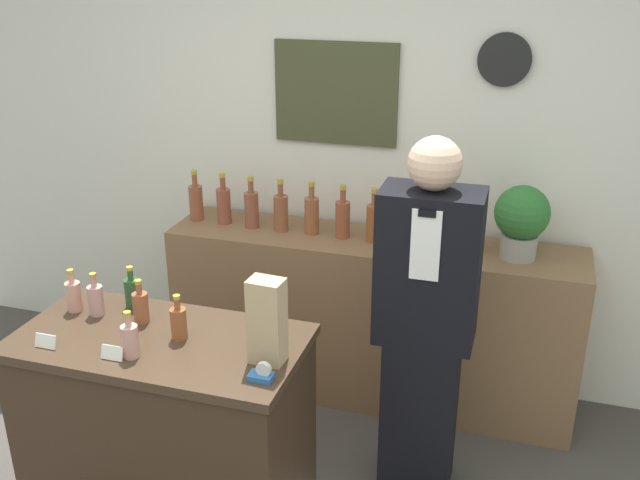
% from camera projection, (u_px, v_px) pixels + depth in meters
% --- Properties ---
extents(back_wall, '(5.20, 0.09, 2.70)m').
position_uv_depth(back_wall, '(358.00, 147.00, 3.89)').
color(back_wall, silver).
rests_on(back_wall, ground_plane).
extents(back_shelf, '(2.20, 0.46, 0.94)m').
position_uv_depth(back_shelf, '(370.00, 319.00, 3.92)').
color(back_shelf, brown).
rests_on(back_shelf, ground_plane).
extents(display_counter, '(1.18, 0.60, 0.91)m').
position_uv_depth(display_counter, '(167.00, 431.00, 3.03)').
color(display_counter, '#382619').
rests_on(display_counter, ground_plane).
extents(shopkeeper, '(0.42, 0.27, 1.68)m').
position_uv_depth(shopkeeper, '(425.00, 326.00, 3.09)').
color(shopkeeper, black).
rests_on(shopkeeper, ground_plane).
extents(potted_plant, '(0.27, 0.27, 0.37)m').
position_uv_depth(potted_plant, '(522.00, 218.00, 3.46)').
color(potted_plant, '#9E998E').
rests_on(potted_plant, back_shelf).
extents(paper_bag, '(0.14, 0.10, 0.34)m').
position_uv_depth(paper_bag, '(267.00, 321.00, 2.64)').
color(paper_bag, tan).
rests_on(paper_bag, display_counter).
extents(tape_dispenser, '(0.09, 0.06, 0.07)m').
position_uv_depth(tape_dispenser, '(262.00, 374.00, 2.57)').
color(tape_dispenser, '#2D66A8').
rests_on(tape_dispenser, display_counter).
extents(price_card_left, '(0.09, 0.02, 0.06)m').
position_uv_depth(price_card_left, '(45.00, 341.00, 2.78)').
color(price_card_left, white).
rests_on(price_card_left, display_counter).
extents(price_card_right, '(0.09, 0.02, 0.06)m').
position_uv_depth(price_card_right, '(112.00, 353.00, 2.70)').
color(price_card_right, white).
rests_on(price_card_right, display_counter).
extents(counter_bottle_0, '(0.07, 0.07, 0.19)m').
position_uv_depth(counter_bottle_0, '(74.00, 295.00, 3.05)').
color(counter_bottle_0, tan).
rests_on(counter_bottle_0, display_counter).
extents(counter_bottle_1, '(0.07, 0.07, 0.19)m').
position_uv_depth(counter_bottle_1, '(96.00, 299.00, 3.02)').
color(counter_bottle_1, tan).
rests_on(counter_bottle_1, display_counter).
extents(counter_bottle_2, '(0.07, 0.07, 0.19)m').
position_uv_depth(counter_bottle_2, '(132.00, 292.00, 3.08)').
color(counter_bottle_2, '#274E29').
rests_on(counter_bottle_2, display_counter).
extents(counter_bottle_3, '(0.07, 0.07, 0.19)m').
position_uv_depth(counter_bottle_3, '(141.00, 306.00, 2.96)').
color(counter_bottle_3, brown).
rests_on(counter_bottle_3, display_counter).
extents(counter_bottle_4, '(0.07, 0.07, 0.19)m').
position_uv_depth(counter_bottle_4, '(130.00, 340.00, 2.70)').
color(counter_bottle_4, tan).
rests_on(counter_bottle_4, display_counter).
extents(counter_bottle_5, '(0.07, 0.07, 0.19)m').
position_uv_depth(counter_bottle_5, '(179.00, 322.00, 2.83)').
color(counter_bottle_5, brown).
rests_on(counter_bottle_5, display_counter).
extents(shelf_bottle_0, '(0.08, 0.08, 0.29)m').
position_uv_depth(shelf_bottle_0, '(196.00, 201.00, 4.00)').
color(shelf_bottle_0, brown).
rests_on(shelf_bottle_0, back_shelf).
extents(shelf_bottle_1, '(0.08, 0.08, 0.29)m').
position_uv_depth(shelf_bottle_1, '(224.00, 204.00, 3.95)').
color(shelf_bottle_1, brown).
rests_on(shelf_bottle_1, back_shelf).
extents(shelf_bottle_2, '(0.08, 0.08, 0.29)m').
position_uv_depth(shelf_bottle_2, '(252.00, 208.00, 3.89)').
color(shelf_bottle_2, brown).
rests_on(shelf_bottle_2, back_shelf).
extents(shelf_bottle_3, '(0.08, 0.08, 0.29)m').
position_uv_depth(shelf_bottle_3, '(281.00, 212.00, 3.84)').
color(shelf_bottle_3, brown).
rests_on(shelf_bottle_3, back_shelf).
extents(shelf_bottle_4, '(0.08, 0.08, 0.29)m').
position_uv_depth(shelf_bottle_4, '(312.00, 214.00, 3.80)').
color(shelf_bottle_4, brown).
rests_on(shelf_bottle_4, back_shelf).
extents(shelf_bottle_5, '(0.08, 0.08, 0.29)m').
position_uv_depth(shelf_bottle_5, '(342.00, 218.00, 3.75)').
color(shelf_bottle_5, brown).
rests_on(shelf_bottle_5, back_shelf).
extents(shelf_bottle_6, '(0.08, 0.08, 0.29)m').
position_uv_depth(shelf_bottle_6, '(374.00, 222.00, 3.70)').
color(shelf_bottle_6, brown).
rests_on(shelf_bottle_6, back_shelf).
extents(shelf_bottle_7, '(0.08, 0.08, 0.29)m').
position_uv_depth(shelf_bottle_7, '(407.00, 223.00, 3.67)').
color(shelf_bottle_7, brown).
rests_on(shelf_bottle_7, back_shelf).
extents(shelf_bottle_8, '(0.08, 0.08, 0.29)m').
position_uv_depth(shelf_bottle_8, '(440.00, 229.00, 3.60)').
color(shelf_bottle_8, brown).
rests_on(shelf_bottle_8, back_shelf).
extents(shelf_bottle_9, '(0.08, 0.08, 0.29)m').
position_uv_depth(shelf_bottle_9, '(474.00, 232.00, 3.57)').
color(shelf_bottle_9, brown).
rests_on(shelf_bottle_9, back_shelf).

